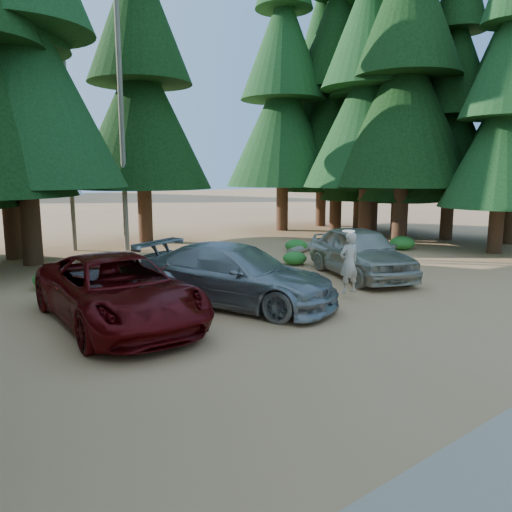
# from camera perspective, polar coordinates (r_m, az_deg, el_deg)

# --- Properties ---
(ground) EXTENTS (160.00, 160.00, 0.00)m
(ground) POSITION_cam_1_polar(r_m,az_deg,el_deg) (12.69, 9.44, -7.75)
(ground) COLOR #B7804D
(ground) RESTS_ON ground
(forest_belt_north) EXTENTS (36.00, 7.00, 22.00)m
(forest_belt_north) POSITION_cam_1_polar(r_m,az_deg,el_deg) (25.10, -16.64, 0.61)
(forest_belt_north) COLOR black
(forest_belt_north) RESTS_ON ground
(forest_belt_east) EXTENTS (6.00, 22.00, 22.00)m
(forest_belt_east) POSITION_cam_1_polar(r_m,az_deg,el_deg) (27.58, 25.34, 0.87)
(forest_belt_east) COLOR black
(forest_belt_east) RESTS_ON ground
(snag_front) EXTENTS (0.24, 0.24, 12.00)m
(snag_front) POSITION_cam_1_polar(r_m,az_deg,el_deg) (24.75, -15.11, 14.50)
(snag_front) COLOR #6B6555
(snag_front) RESTS_ON ground
(snag_back) EXTENTS (0.20, 0.20, 10.00)m
(snag_back) POSITION_cam_1_polar(r_m,az_deg,el_deg) (25.38, -20.61, 11.83)
(snag_back) COLOR #6B6555
(snag_back) RESTS_ON ground
(red_pickup) EXTENTS (3.19, 6.30, 1.71)m
(red_pickup) POSITION_cam_1_polar(r_m,az_deg,el_deg) (12.87, -15.56, -3.78)
(red_pickup) COLOR #550709
(red_pickup) RESTS_ON ground
(silver_minivan_center) EXTENTS (4.56, 6.40, 1.72)m
(silver_minivan_center) POSITION_cam_1_polar(r_m,az_deg,el_deg) (14.15, -2.36, -2.21)
(silver_minivan_center) COLOR gray
(silver_minivan_center) RESTS_ON ground
(silver_minivan_right) EXTENTS (3.95, 5.73, 1.81)m
(silver_minivan_right) POSITION_cam_1_polar(r_m,az_deg,el_deg) (18.33, 11.83, 0.46)
(silver_minivan_right) COLOR #A8A496
(silver_minivan_right) RESTS_ON ground
(frisbee_player) EXTENTS (0.72, 0.53, 1.88)m
(frisbee_player) POSITION_cam_1_polar(r_m,az_deg,el_deg) (15.09, 10.57, -0.73)
(frisbee_player) COLOR beige
(frisbee_player) RESTS_ON ground
(log_left) EXTENTS (4.55, 0.97, 0.33)m
(log_left) POSITION_cam_1_polar(r_m,az_deg,el_deg) (20.42, -9.33, -0.64)
(log_left) COLOR #6B6555
(log_left) RESTS_ON ground
(log_mid) EXTENTS (2.98, 0.40, 0.24)m
(log_mid) POSITION_cam_1_polar(r_m,az_deg,el_deg) (19.72, -12.49, -1.23)
(log_mid) COLOR #6B6555
(log_mid) RESTS_ON ground
(log_right) EXTENTS (5.33, 2.56, 0.36)m
(log_right) POSITION_cam_1_polar(r_m,az_deg,el_deg) (24.89, 6.65, 1.30)
(log_right) COLOR #6B6555
(log_right) RESTS_ON ground
(shrub_far_left) EXTENTS (1.11, 1.11, 0.61)m
(shrub_far_left) POSITION_cam_1_polar(r_m,az_deg,el_deg) (17.56, -22.40, -2.45)
(shrub_far_left) COLOR #20671F
(shrub_far_left) RESTS_ON ground
(shrub_center_left) EXTENTS (1.01, 1.01, 0.56)m
(shrub_center_left) POSITION_cam_1_polar(r_m,az_deg,el_deg) (15.55, -20.07, -3.91)
(shrub_center_left) COLOR #20671F
(shrub_center_left) RESTS_ON ground
(shrub_center_right) EXTENTS (1.16, 1.16, 0.64)m
(shrub_center_right) POSITION_cam_1_polar(r_m,az_deg,el_deg) (20.61, -1.65, 0.01)
(shrub_center_right) COLOR #20671F
(shrub_center_right) RESTS_ON ground
(shrub_right) EXTENTS (0.97, 0.97, 0.53)m
(shrub_right) POSITION_cam_1_polar(r_m,az_deg,el_deg) (20.41, 4.44, -0.25)
(shrub_right) COLOR #20671F
(shrub_right) RESTS_ON ground
(shrub_far_right) EXTENTS (1.07, 1.07, 0.59)m
(shrub_far_right) POSITION_cam_1_polar(r_m,az_deg,el_deg) (23.69, 4.62, 1.19)
(shrub_far_right) COLOR #20671F
(shrub_far_right) RESTS_ON ground
(shrub_edge_east) EXTENTS (1.19, 1.19, 0.66)m
(shrub_edge_east) POSITION_cam_1_polar(r_m,az_deg,el_deg) (25.29, 16.36, 1.44)
(shrub_edge_east) COLOR #20671F
(shrub_edge_east) RESTS_ON ground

